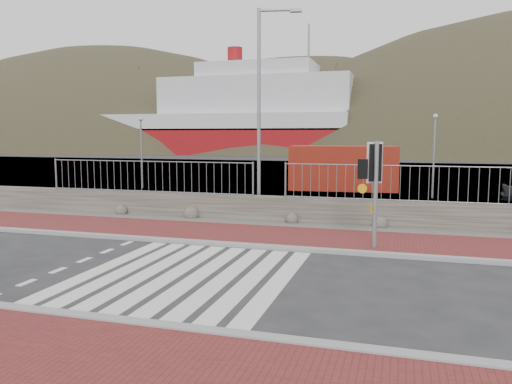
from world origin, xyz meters
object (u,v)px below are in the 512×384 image
(streetlight, at_px, (262,102))
(shipping_container, at_px, (343,168))
(ferry, at_px, (220,121))
(traffic_signal_far, at_px, (375,172))

(streetlight, xyz_separation_m, shipping_container, (1.85, 10.39, -3.10))
(streetlight, bearing_deg, ferry, 101.06)
(traffic_signal_far, xyz_separation_m, streetlight, (-4.38, 4.46, 2.20))
(ferry, xyz_separation_m, traffic_signal_far, (28.50, -64.24, -3.22))
(streetlight, bearing_deg, shipping_container, 69.00)
(ferry, distance_m, streetlight, 64.47)
(ferry, height_order, traffic_signal_far, ferry)
(streetlight, relative_size, shipping_container, 1.29)
(ferry, bearing_deg, streetlight, -68.02)
(ferry, distance_m, traffic_signal_far, 70.35)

